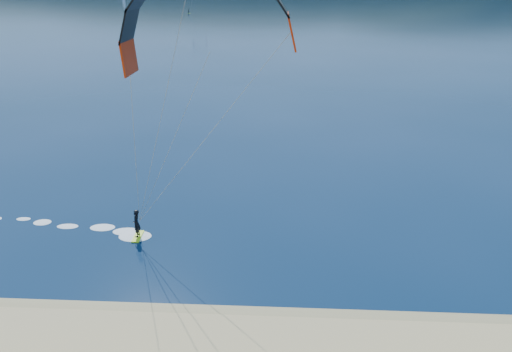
% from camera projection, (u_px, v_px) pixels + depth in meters
% --- Properties ---
extents(wet_sand, '(220.00, 2.50, 0.10)m').
position_uv_depth(wet_sand, '(154.00, 321.00, 21.80)').
color(wet_sand, '#978558').
rests_on(wet_sand, ground).
extents(kitesurfer_near, '(19.98, 6.26, 14.02)m').
position_uv_depth(kitesurfer_near, '(204.00, 60.00, 21.67)').
color(kitesurfer_near, '#BFEF1C').
rests_on(kitesurfer_near, ground).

